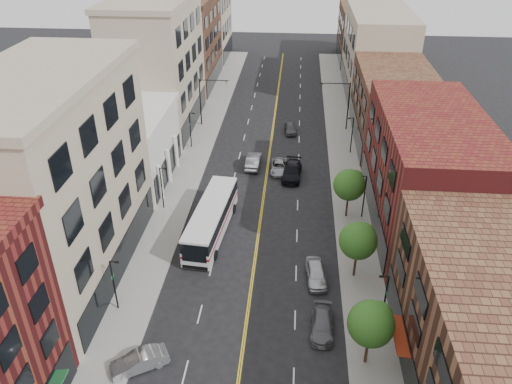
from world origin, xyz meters
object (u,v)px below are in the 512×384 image
(car_lane_behind, at_px, (253,161))
(car_lane_a, at_px, (292,171))
(city_bus, at_px, (211,218))
(car_lane_b, at_px, (279,167))
(car_angle_b, at_px, (139,361))
(car_parked_mid, at_px, (322,324))
(car_parked_far, at_px, (316,273))
(car_lane_c, at_px, (290,128))

(car_lane_behind, height_order, car_lane_a, car_lane_behind)
(city_bus, distance_m, car_lane_a, 15.16)
(car_lane_b, bearing_deg, car_lane_a, -42.15)
(city_bus, relative_size, car_angle_b, 3.04)
(car_parked_mid, bearing_deg, car_angle_b, -157.49)
(car_parked_mid, relative_size, car_parked_far, 1.00)
(car_parked_mid, distance_m, car_lane_a, 25.70)
(car_angle_b, xyz_separation_m, car_lane_behind, (5.55, 32.88, 0.12))
(car_lane_a, height_order, car_lane_c, car_lane_a)
(car_lane_behind, height_order, car_lane_b, car_lane_behind)
(car_lane_c, bearing_deg, car_lane_behind, -119.22)
(car_parked_mid, xyz_separation_m, car_lane_a, (-2.97, 25.52, 0.17))
(car_lane_b, height_order, car_lane_c, car_lane_c)
(city_bus, distance_m, car_lane_b, 15.65)
(car_lane_b, bearing_deg, car_parked_mid, -82.07)
(car_lane_behind, distance_m, car_lane_a, 5.62)
(car_parked_far, distance_m, car_lane_b, 21.22)
(car_lane_a, height_order, car_lane_b, car_lane_a)
(car_parked_mid, relative_size, car_lane_c, 1.09)
(car_angle_b, distance_m, car_lane_b, 33.07)
(car_lane_a, xyz_separation_m, car_lane_c, (-0.56, 13.74, -0.12))
(car_parked_mid, height_order, car_parked_far, car_parked_far)
(city_bus, bearing_deg, car_lane_c, 79.47)
(car_parked_far, xyz_separation_m, car_lane_behind, (-7.65, 21.81, 0.07))
(car_parked_far, xyz_separation_m, car_lane_a, (-2.60, 19.34, 0.06))
(car_lane_behind, bearing_deg, car_angle_b, 81.88)
(city_bus, height_order, car_lane_a, city_bus)
(car_lane_a, bearing_deg, car_angle_b, -105.44)
(car_lane_a, distance_m, car_lane_b, 2.23)
(car_parked_mid, height_order, car_lane_c, car_lane_c)
(car_lane_behind, height_order, car_lane_c, car_lane_behind)
(city_bus, bearing_deg, car_lane_behind, 84.15)
(car_angle_b, relative_size, car_lane_b, 0.93)
(car_parked_far, height_order, car_lane_a, car_lane_a)
(city_bus, relative_size, car_lane_a, 2.33)
(car_lane_b, relative_size, car_lane_c, 1.13)
(car_angle_b, bearing_deg, car_lane_c, 137.15)
(car_lane_c, bearing_deg, car_lane_a, -95.17)
(city_bus, relative_size, car_lane_b, 2.83)
(car_lane_behind, xyz_separation_m, car_lane_c, (4.49, 11.27, -0.13))
(car_lane_b, distance_m, car_lane_c, 12.36)
(car_parked_mid, height_order, car_lane_a, car_lane_a)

